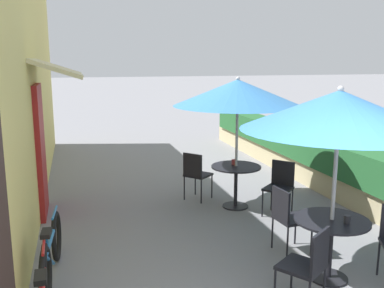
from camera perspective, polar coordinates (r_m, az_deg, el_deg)
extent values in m
cube|color=#E0CC6B|center=(7.66, -20.97, 7.65)|extent=(0.24, 11.04, 4.20)
cube|color=maroon|center=(7.23, -19.51, -0.84)|extent=(0.08, 0.96, 2.10)
cube|color=beige|center=(7.07, -17.67, 9.65)|extent=(0.78, 1.80, 0.30)
cube|color=tan|center=(9.10, 15.42, -3.54)|extent=(0.44, 10.04, 0.45)
cube|color=#235B2D|center=(8.99, 15.58, -0.42)|extent=(0.60, 9.54, 0.56)
cylinder|color=black|center=(5.39, 17.68, -16.59)|extent=(0.44, 0.44, 0.02)
cylinder|color=black|center=(5.24, 17.91, -13.22)|extent=(0.06, 0.06, 0.70)
cylinder|color=black|center=(5.11, 18.15, -9.67)|extent=(0.84, 0.84, 0.02)
cylinder|color=#B7B7BC|center=(5.00, 18.39, -5.90)|extent=(0.04, 0.04, 2.11)
cone|color=#387ABC|center=(4.82, 19.05, 4.29)|extent=(2.12, 2.12, 0.43)
sphere|color=#B7B7BC|center=(4.80, 19.22, 6.95)|extent=(0.07, 0.07, 0.07)
cylinder|color=black|center=(5.58, 23.61, -13.63)|extent=(0.02, 0.02, 0.45)
cube|color=black|center=(5.77, 13.24, -9.70)|extent=(0.43, 0.43, 0.04)
cube|color=black|center=(5.60, 11.75, -7.99)|extent=(0.06, 0.38, 0.42)
cylinder|color=black|center=(5.82, 15.65, -12.04)|extent=(0.02, 0.02, 0.45)
cylinder|color=black|center=(6.08, 13.62, -10.87)|extent=(0.02, 0.02, 0.45)
cylinder|color=black|center=(5.62, 12.61, -12.71)|extent=(0.02, 0.02, 0.45)
cylinder|color=black|center=(5.90, 10.67, -11.46)|extent=(0.02, 0.02, 0.45)
cube|color=black|center=(4.57, 14.32, -15.55)|extent=(0.56, 0.56, 0.04)
cube|color=black|center=(4.41, 16.69, -13.65)|extent=(0.33, 0.24, 0.42)
cylinder|color=black|center=(4.88, 13.14, -16.61)|extent=(0.02, 0.02, 0.45)
cylinder|color=black|center=(4.60, 11.03, -18.38)|extent=(0.02, 0.02, 0.45)
cylinder|color=black|center=(4.76, 17.21, -17.62)|extent=(0.02, 0.02, 0.45)
cylinder|color=#232328|center=(5.03, 19.98, -9.43)|extent=(0.07, 0.07, 0.09)
cylinder|color=black|center=(7.44, 5.80, -8.22)|extent=(0.44, 0.44, 0.02)
cylinder|color=black|center=(7.33, 5.85, -5.66)|extent=(0.06, 0.06, 0.70)
cylinder|color=black|center=(7.23, 5.90, -3.03)|extent=(0.84, 0.84, 0.02)
cylinder|color=#B7B7BC|center=(7.16, 5.96, -0.31)|extent=(0.04, 0.04, 2.11)
cone|color=#387ABC|center=(7.03, 6.11, 6.83)|extent=(2.12, 2.12, 0.43)
sphere|color=#B7B7BC|center=(7.02, 6.15, 8.66)|extent=(0.07, 0.07, 0.07)
cube|color=black|center=(7.67, 0.83, -4.13)|extent=(0.56, 0.56, 0.04)
cube|color=black|center=(7.47, 0.07, -2.89)|extent=(0.27, 0.31, 0.42)
cylinder|color=black|center=(7.79, 2.67, -5.62)|extent=(0.02, 0.02, 0.45)
cylinder|color=black|center=(7.97, 0.44, -5.21)|extent=(0.02, 0.02, 0.45)
cylinder|color=black|center=(7.49, 1.24, -6.29)|extent=(0.02, 0.02, 0.45)
cylinder|color=black|center=(7.68, -1.04, -5.85)|extent=(0.02, 0.02, 0.45)
cube|color=black|center=(7.00, 11.39, -5.87)|extent=(0.56, 0.56, 0.04)
cube|color=black|center=(7.11, 12.03, -3.87)|extent=(0.27, 0.31, 0.42)
cylinder|color=black|center=(6.98, 9.37, -7.80)|extent=(0.02, 0.02, 0.45)
cylinder|color=black|center=(6.85, 12.15, -8.27)|extent=(0.02, 0.02, 0.45)
cylinder|color=black|center=(7.29, 10.55, -7.00)|extent=(0.02, 0.02, 0.45)
cylinder|color=black|center=(7.17, 13.22, -7.43)|extent=(0.02, 0.02, 0.45)
cylinder|color=#B73D3D|center=(7.31, 5.57, -2.40)|extent=(0.07, 0.07, 0.09)
torus|color=black|center=(4.84, -18.90, -16.02)|extent=(0.08, 0.63, 0.63)
cylinder|color=#B21E1E|center=(4.30, -19.23, -17.08)|extent=(0.06, 0.81, 0.04)
cube|color=black|center=(3.95, -19.56, -16.40)|extent=(0.11, 0.22, 0.05)
cylinder|color=#B21E1E|center=(4.66, -19.18, -12.64)|extent=(0.04, 0.46, 0.03)
torus|color=black|center=(5.72, -17.62, -11.61)|extent=(0.10, 0.62, 0.62)
torus|color=black|center=(4.79, -18.93, -16.37)|extent=(0.10, 0.62, 0.62)
cylinder|color=#236BA8|center=(5.18, -18.33, -12.07)|extent=(0.10, 0.81, 0.04)
cylinder|color=#236BA8|center=(5.08, -18.46, -14.48)|extent=(0.08, 0.59, 0.39)
cylinder|color=#236BA8|center=(4.89, -18.79, -12.37)|extent=(0.04, 0.04, 0.22)
cube|color=black|center=(4.85, -18.87, -11.19)|extent=(0.12, 0.23, 0.05)
cylinder|color=#236BA8|center=(5.57, -17.87, -8.68)|extent=(0.06, 0.46, 0.03)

